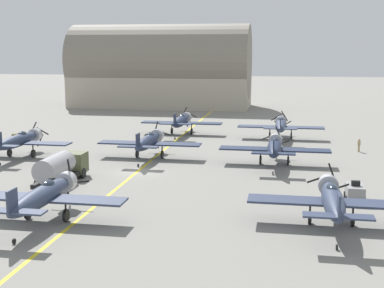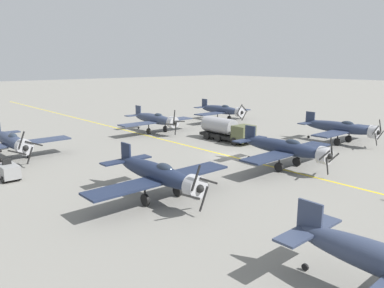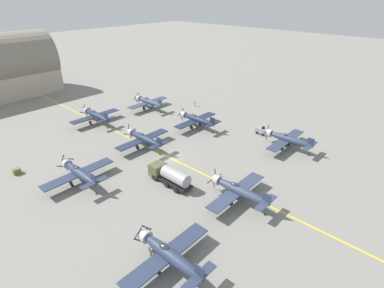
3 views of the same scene
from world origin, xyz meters
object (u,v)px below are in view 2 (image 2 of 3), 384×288
airplane_near_center (156,119)px  fuel_tanker (227,130)px  airplane_near_left (222,110)px  airplane_near_right (11,141)px  airplane_mid_center (286,148)px  tow_tractor (8,171)px  airplane_mid_left (341,128)px  airplane_mid_right (159,174)px

airplane_near_center → fuel_tanker: airplane_near_center is taller
airplane_near_left → airplane_near_center: bearing=8.5°
airplane_near_right → fuel_tanker: size_ratio=1.50×
airplane_near_left → fuel_tanker: (11.66, 12.06, -0.50)m
airplane_mid_center → fuel_tanker: (-5.19, -12.78, -0.50)m
airplane_near_center → tow_tractor: (23.08, 9.73, -1.22)m
airplane_near_left → airplane_mid_left: size_ratio=1.00×
airplane_mid_left → tow_tractor: bearing=-13.0°
airplane_mid_center → airplane_mid_left: (-15.03, -2.07, -0.00)m
airplane_near_left → tow_tractor: bearing=20.2°
airplane_mid_right → fuel_tanker: (-19.60, -11.58, -0.50)m
airplane_near_center → airplane_near_left: bearing=167.6°
fuel_tanker → airplane_mid_right: bearing=30.6°
airplane_near_center → airplane_near_right: (20.65, 2.58, 0.00)m
airplane_near_center → airplane_mid_right: airplane_near_center is taller
airplane_near_left → tow_tractor: size_ratio=4.62×
airplane_mid_left → airplane_near_right: airplane_near_right is taller
airplane_mid_center → tow_tractor: 25.61m
airplane_near_left → airplane_mid_right: airplane_mid_right is taller
airplane_mid_left → tow_tractor: airplane_mid_left is taller
airplane_near_center → tow_tractor: airplane_near_center is taller
airplane_mid_center → fuel_tanker: size_ratio=1.50×
fuel_tanker → airplane_mid_center: bearing=67.9°
tow_tractor → airplane_mid_center: bearing=146.7°
airplane_mid_center → airplane_near_left: bearing=-111.7°
airplane_mid_center → airplane_mid_left: 15.17m
airplane_mid_center → airplane_mid_right: airplane_mid_center is taller
airplane_near_right → fuel_tanker: 25.57m
airplane_mid_center → airplane_near_center: size_ratio=1.00×
airplane_mid_left → airplane_mid_right: bearing=6.8°
tow_tractor → airplane_near_right: bearing=-108.8°
airplane_mid_right → airplane_near_left: bearing=-139.8°
airplane_near_left → airplane_near_right: 35.99m
airplane_near_center → airplane_mid_right: size_ratio=1.00×
airplane_near_right → tow_tractor: (2.43, 7.15, -1.22)m
fuel_tanker → airplane_near_right: bearing=-19.2°
airplane_mid_left → airplane_near_center: bearing=-53.3°
airplane_near_left → airplane_mid_center: (16.84, 24.84, 0.00)m
airplane_near_left → airplane_mid_center: bearing=60.2°
airplane_near_right → airplane_mid_left: bearing=167.2°
airplane_mid_left → fuel_tanker: airplane_mid_left is taller
airplane_mid_right → tow_tractor: bearing=-58.4°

